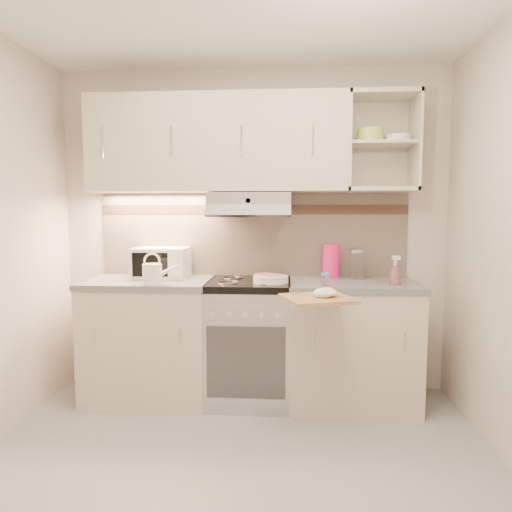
% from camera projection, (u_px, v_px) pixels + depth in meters
% --- Properties ---
extents(ground, '(3.00, 3.00, 0.00)m').
position_uv_depth(ground, '(232.00, 487.00, 2.33)').
color(ground, '#98989B').
rests_on(ground, ground).
extents(room_shell, '(3.04, 2.84, 2.52)m').
position_uv_depth(room_shell, '(239.00, 171.00, 2.54)').
color(room_shell, beige).
rests_on(room_shell, ground).
extents(base_cabinet_left, '(0.90, 0.60, 0.86)m').
position_uv_depth(base_cabinet_left, '(150.00, 341.00, 3.43)').
color(base_cabinet_left, beige).
rests_on(base_cabinet_left, ground).
extents(worktop_left, '(0.92, 0.62, 0.04)m').
position_uv_depth(worktop_left, '(149.00, 282.00, 3.39)').
color(worktop_left, slate).
rests_on(worktop_left, base_cabinet_left).
extents(base_cabinet_right, '(0.90, 0.60, 0.86)m').
position_uv_depth(base_cabinet_right, '(352.00, 345.00, 3.33)').
color(base_cabinet_right, beige).
rests_on(base_cabinet_right, ground).
extents(worktop_right, '(0.92, 0.62, 0.04)m').
position_uv_depth(worktop_right, '(353.00, 284.00, 3.29)').
color(worktop_right, slate).
rests_on(worktop_right, base_cabinet_right).
extents(electric_range, '(0.60, 0.60, 0.90)m').
position_uv_depth(electric_range, '(249.00, 340.00, 3.38)').
color(electric_range, '#B7B7BC').
rests_on(electric_range, ground).
extents(microwave, '(0.41, 0.31, 0.23)m').
position_uv_depth(microwave, '(161.00, 263.00, 3.49)').
color(microwave, white).
rests_on(microwave, worktop_left).
extents(watering_can, '(0.26, 0.13, 0.22)m').
position_uv_depth(watering_can, '(153.00, 273.00, 3.16)').
color(watering_can, white).
rests_on(watering_can, worktop_left).
extents(plate_stack, '(0.25, 0.25, 0.05)m').
position_uv_depth(plate_stack, '(271.00, 279.00, 3.25)').
color(plate_stack, white).
rests_on(plate_stack, electric_range).
extents(bread_loaf, '(0.16, 0.16, 0.04)m').
position_uv_depth(bread_loaf, '(264.00, 276.00, 3.41)').
color(bread_loaf, '#AF744A').
rests_on(bread_loaf, electric_range).
extents(pink_pitcher, '(0.14, 0.13, 0.26)m').
position_uv_depth(pink_pitcher, '(331.00, 261.00, 3.48)').
color(pink_pitcher, '#EE1768').
rests_on(pink_pitcher, worktop_right).
extents(glass_jar, '(0.12, 0.12, 0.22)m').
position_uv_depth(glass_jar, '(357.00, 264.00, 3.43)').
color(glass_jar, silver).
rests_on(glass_jar, worktop_right).
extents(spice_jar, '(0.06, 0.06, 0.09)m').
position_uv_depth(spice_jar, '(326.00, 279.00, 3.10)').
color(spice_jar, silver).
rests_on(spice_jar, worktop_right).
extents(spray_bottle, '(0.08, 0.08, 0.21)m').
position_uv_depth(spray_bottle, '(395.00, 272.00, 3.16)').
color(spray_bottle, '#D5838E').
rests_on(spray_bottle, worktop_right).
extents(cutting_board, '(0.49, 0.46, 0.02)m').
position_uv_depth(cutting_board, '(318.00, 299.00, 2.79)').
color(cutting_board, tan).
rests_on(cutting_board, base_cabinet_right).
extents(dish_towel, '(0.29, 0.25, 0.07)m').
position_uv_depth(dish_towel, '(323.00, 290.00, 2.81)').
color(dish_towel, white).
rests_on(dish_towel, cutting_board).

